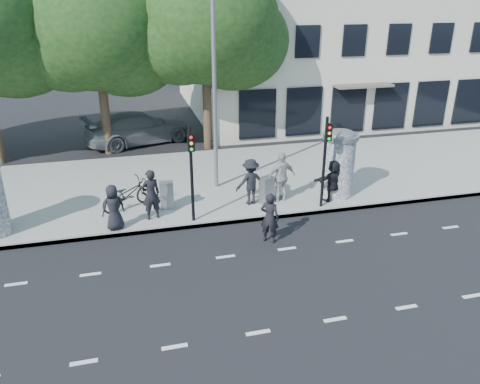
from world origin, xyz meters
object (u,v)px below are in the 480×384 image
object	(u,v)px
ped_d	(251,182)
cabinet_right	(267,190)
traffic_pole_near	(191,165)
ad_column_right	(339,161)
traffic_pole_far	(325,154)
cabinet_left	(167,195)
man_road	(270,218)
bicycle	(128,194)
street_lamp	(214,72)
ped_b	(151,195)
ped_f	(333,181)
ped_a	(114,208)
car_right	(139,128)
ped_e	(282,177)

from	to	relation	value
ped_d	cabinet_right	bearing A→B (deg)	161.41
cabinet_right	traffic_pole_near	bearing A→B (deg)	171.15
ad_column_right	traffic_pole_far	world-z (taller)	traffic_pole_far
cabinet_left	cabinet_right	bearing A→B (deg)	-3.05
man_road	bicycle	bearing A→B (deg)	-3.85
man_road	bicycle	size ratio (longest dim) A/B	0.81
street_lamp	cabinet_left	world-z (taller)	street_lamp
street_lamp	bicycle	size ratio (longest dim) A/B	3.80
ped_b	cabinet_left	world-z (taller)	ped_b
ped_f	cabinet_right	size ratio (longest dim) A/B	1.56
traffic_pole_far	bicycle	bearing A→B (deg)	166.70
bicycle	cabinet_right	bearing A→B (deg)	-128.92
traffic_pole_near	ped_b	world-z (taller)	traffic_pole_near
traffic_pole_far	ped_a	size ratio (longest dim) A/B	2.16
traffic_pole_near	ped_f	distance (m)	5.56
ad_column_right	car_right	size ratio (longest dim) A/B	0.46
ped_a	bicycle	xyz separation A→B (m)	(0.49, 1.59, -0.24)
ped_d	bicycle	size ratio (longest dim) A/B	0.83
traffic_pole_far	man_road	distance (m)	3.43
ped_a	ped_e	distance (m)	6.22
ped_b	ped_f	xyz separation A→B (m)	(6.78, -0.11, -0.09)
ped_a	ped_d	world-z (taller)	ped_d
ped_e	man_road	xyz separation A→B (m)	(-1.31, -2.69, -0.27)
traffic_pole_near	ped_f	bearing A→B (deg)	4.79
traffic_pole_far	car_right	size ratio (longest dim) A/B	0.59
traffic_pole_near	ad_column_right	bearing A→B (deg)	8.89
ped_a	ped_f	bearing A→B (deg)	164.93
ped_a	ped_f	xyz separation A→B (m)	(8.05, 0.40, 0.03)
street_lamp	ped_a	bearing A→B (deg)	-145.50
traffic_pole_far	cabinet_left	xyz separation A→B (m)	(-5.58, 1.29, -1.57)
ad_column_right	traffic_pole_far	size ratio (longest dim) A/B	0.78
ped_a	cabinet_right	xyz separation A→B (m)	(5.56, 0.77, -0.27)
traffic_pole_near	cabinet_right	world-z (taller)	traffic_pole_near
traffic_pole_near	ped_e	distance (m)	3.79
ped_e	man_road	world-z (taller)	ped_e
cabinet_left	man_road	bearing A→B (deg)	-41.64
street_lamp	bicycle	distance (m)	5.55
traffic_pole_near	car_right	xyz separation A→B (m)	(-1.29, 10.32, -1.40)
traffic_pole_near	ped_d	distance (m)	2.77
car_right	ped_e	bearing A→B (deg)	-170.73
ped_d	ad_column_right	bearing A→B (deg)	171.65
ped_d	traffic_pole_far	bearing A→B (deg)	151.51
ad_column_right	traffic_pole_near	xyz separation A→B (m)	(-5.80, -0.91, 0.69)
ped_a	cabinet_left	xyz separation A→B (m)	(1.87, 1.23, -0.27)
ped_d	ped_b	bearing A→B (deg)	-1.92
ad_column_right	cabinet_right	xyz separation A→B (m)	(-2.89, -0.08, -0.86)
bicycle	ped_b	bearing A→B (deg)	-173.95
ad_column_right	ped_f	xyz separation A→B (m)	(-0.40, -0.45, -0.57)
street_lamp	bicycle	bearing A→B (deg)	-161.42
ped_f	ad_column_right	bearing A→B (deg)	-143.36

